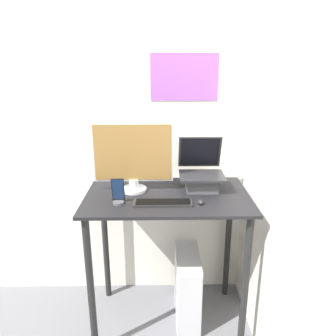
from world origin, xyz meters
The scene contains 9 objects.
wall_back centered at (0.00, 0.74, 1.30)m, with size 6.00×0.06×2.60m.
wall_side_right centered at (0.61, 0.00, 1.30)m, with size 0.05×6.00×2.60m.
desk centered at (0.00, 0.33, 0.80)m, with size 1.06×0.65×0.99m.
laptop centered at (0.23, 0.43, 1.08)m, with size 0.30×0.32×0.34m.
monitor centered at (-0.22, 0.40, 1.22)m, with size 0.52×0.17×0.46m.
keyboard centered at (-0.03, 0.18, 1.00)m, with size 0.36×0.10×0.02m.
mouse centered at (0.20, 0.17, 1.00)m, with size 0.03×0.05×0.02m.
cell_phone centered at (-0.30, 0.19, 1.05)m, with size 0.08×0.07×0.16m.
computer_tower centered at (0.14, 0.36, 0.25)m, with size 0.17×0.44×0.51m.
Camera 1 is at (-0.03, -1.64, 1.80)m, focal length 35.00 mm.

